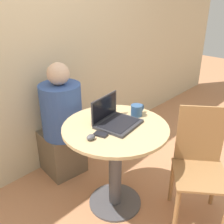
% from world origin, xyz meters
% --- Properties ---
extents(ground_plane, '(12.00, 12.00, 0.00)m').
position_xyz_m(ground_plane, '(0.00, 0.00, 0.00)').
color(ground_plane, tan).
extents(back_wall, '(7.00, 0.05, 2.60)m').
position_xyz_m(back_wall, '(0.00, 0.95, 1.30)').
color(back_wall, beige).
rests_on(back_wall, ground_plane).
extents(round_table, '(0.83, 0.83, 0.77)m').
position_xyz_m(round_table, '(0.00, 0.00, 0.55)').
color(round_table, '#4C4C51').
rests_on(round_table, ground_plane).
extents(laptop, '(0.36, 0.32, 0.21)m').
position_xyz_m(laptop, '(0.02, 0.03, 0.81)').
color(laptop, '#2D2D33').
rests_on(laptop, round_table).
extents(cell_phone, '(0.08, 0.11, 0.02)m').
position_xyz_m(cell_phone, '(-0.18, -0.02, 0.78)').
color(cell_phone, black).
rests_on(cell_phone, round_table).
extents(computer_mouse, '(0.07, 0.05, 0.04)m').
position_xyz_m(computer_mouse, '(-0.27, -0.01, 0.79)').
color(computer_mouse, '#4C4C51').
rests_on(computer_mouse, round_table).
extents(coffee_cup, '(0.15, 0.10, 0.09)m').
position_xyz_m(coffee_cup, '(0.27, -0.00, 0.82)').
color(coffee_cup, '#335684').
rests_on(coffee_cup, round_table).
extents(chair_empty, '(0.56, 0.56, 0.93)m').
position_xyz_m(chair_empty, '(0.38, -0.55, 0.47)').
color(chair_empty, '#9E7042').
rests_on(chair_empty, ground_plane).
extents(person_seated, '(0.43, 0.61, 1.16)m').
position_xyz_m(person_seated, '(-0.01, 0.74, 0.47)').
color(person_seated, brown).
rests_on(person_seated, ground_plane).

